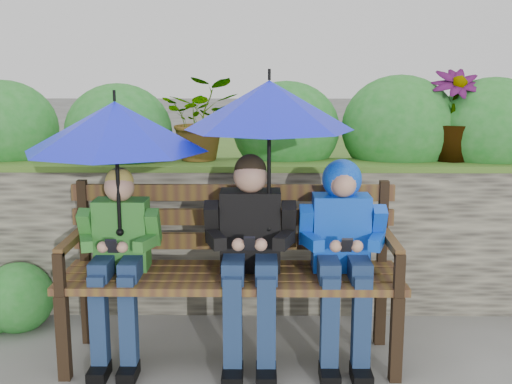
{
  "coord_description": "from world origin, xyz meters",
  "views": [
    {
      "loc": [
        0.04,
        -3.58,
        1.68
      ],
      "look_at": [
        0.0,
        0.1,
        0.95
      ],
      "focal_mm": 45.0,
      "sensor_mm": 36.0,
      "label": 1
    }
  ],
  "objects_px": {
    "umbrella_left": "(116,127)",
    "park_bench": "(232,260)",
    "boy_right": "(342,242)",
    "boy_middle": "(250,248)",
    "umbrella_right": "(269,105)",
    "boy_left": "(119,253)"
  },
  "relations": [
    {
      "from": "umbrella_left",
      "to": "park_bench",
      "type": "bearing_deg",
      "value": 7.59
    },
    {
      "from": "boy_right",
      "to": "boy_middle",
      "type": "bearing_deg",
      "value": -178.23
    },
    {
      "from": "park_bench",
      "to": "boy_middle",
      "type": "distance_m",
      "value": 0.17
    },
    {
      "from": "umbrella_right",
      "to": "boy_middle",
      "type": "bearing_deg",
      "value": -167.31
    },
    {
      "from": "boy_left",
      "to": "umbrella_right",
      "type": "distance_m",
      "value": 1.18
    },
    {
      "from": "boy_right",
      "to": "umbrella_right",
      "type": "distance_m",
      "value": 0.87
    },
    {
      "from": "park_bench",
      "to": "umbrella_left",
      "type": "xyz_separation_m",
      "value": [
        -0.62,
        -0.08,
        0.78
      ]
    },
    {
      "from": "park_bench",
      "to": "boy_middle",
      "type": "height_order",
      "value": "boy_middle"
    },
    {
      "from": "boy_left",
      "to": "boy_middle",
      "type": "distance_m",
      "value": 0.74
    },
    {
      "from": "park_bench",
      "to": "boy_right",
      "type": "xyz_separation_m",
      "value": [
        0.62,
        -0.08,
        0.13
      ]
    },
    {
      "from": "umbrella_left",
      "to": "umbrella_right",
      "type": "xyz_separation_m",
      "value": [
        0.83,
        0.01,
        0.11
      ]
    },
    {
      "from": "boy_right",
      "to": "park_bench",
      "type": "bearing_deg",
      "value": 172.85
    },
    {
      "from": "boy_left",
      "to": "boy_right",
      "type": "relative_size",
      "value": 0.96
    },
    {
      "from": "boy_right",
      "to": "umbrella_left",
      "type": "height_order",
      "value": "umbrella_left"
    },
    {
      "from": "boy_right",
      "to": "umbrella_left",
      "type": "bearing_deg",
      "value": -179.79
    },
    {
      "from": "boy_left",
      "to": "boy_right",
      "type": "xyz_separation_m",
      "value": [
        1.26,
        0.01,
        0.06
      ]
    },
    {
      "from": "park_bench",
      "to": "boy_right",
      "type": "distance_m",
      "value": 0.64
    },
    {
      "from": "boy_middle",
      "to": "umbrella_left",
      "type": "height_order",
      "value": "umbrella_left"
    },
    {
      "from": "park_bench",
      "to": "umbrella_right",
      "type": "height_order",
      "value": "umbrella_right"
    },
    {
      "from": "boy_right",
      "to": "boy_left",
      "type": "bearing_deg",
      "value": -179.64
    },
    {
      "from": "boy_middle",
      "to": "boy_left",
      "type": "bearing_deg",
      "value": 179.38
    },
    {
      "from": "boy_middle",
      "to": "umbrella_left",
      "type": "xyz_separation_m",
      "value": [
        -0.73,
        0.01,
        0.68
      ]
    }
  ]
}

